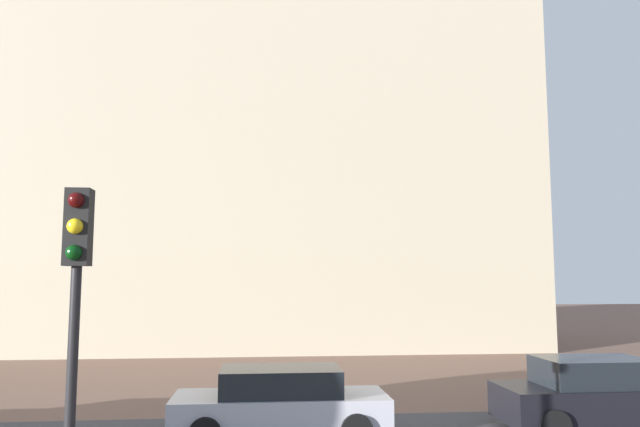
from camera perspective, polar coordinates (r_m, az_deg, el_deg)
ground_plane at (r=14.56m, az=1.11°, el=-19.42°), size 120.00×120.00×0.00m
landmark_building at (r=31.76m, az=-9.19°, el=7.85°), size 30.05×10.45×38.46m
car_black at (r=15.07m, az=24.90°, el=-15.57°), size 4.23×2.01×1.54m
car_silver at (r=13.15m, az=-3.82°, el=-17.79°), size 4.50×1.95×1.43m
traffic_light_pole at (r=7.39m, az=-22.53°, el=-7.77°), size 0.28×0.34×4.36m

